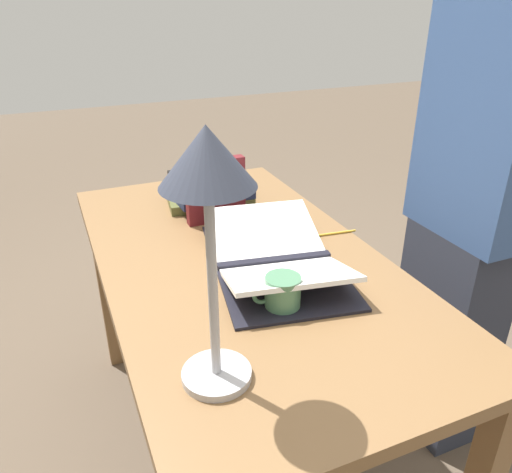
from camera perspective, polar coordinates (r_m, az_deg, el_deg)
ground_plane at (r=1.88m, az=-1.44°, el=-23.08°), size 12.00×12.00×0.00m
reading_desk at (r=1.45m, az=-1.73°, el=-5.92°), size 1.40×0.75×0.76m
open_book at (r=1.35m, az=2.15°, el=-2.32°), size 0.58×0.41×0.08m
book_stack_tall at (r=1.74m, az=-5.32°, el=5.39°), size 0.22×0.31×0.10m
book_standing_upright at (r=1.59m, az=-4.65°, el=5.25°), size 0.04×0.19×0.21m
reading_lamp at (r=0.80m, az=-5.48°, el=5.42°), size 0.16×0.16×0.49m
coffee_mug at (r=1.16m, az=2.88°, el=-6.48°), size 0.08×0.11×0.08m
pencil at (r=1.54m, az=8.54°, el=0.31°), size 0.03×0.16×0.01m
person_reader at (r=1.64m, az=23.04°, el=1.27°), size 0.36×0.21×1.62m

